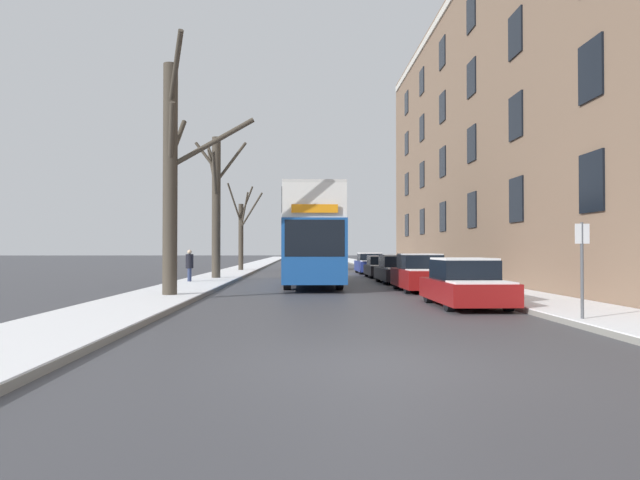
{
  "coord_description": "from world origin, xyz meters",
  "views": [
    {
      "loc": [
        -1.23,
        -8.25,
        1.67
      ],
      "look_at": [
        -0.53,
        13.2,
        2.04
      ],
      "focal_mm": 32.0,
      "sensor_mm": 36.0,
      "label": 1
    }
  ],
  "objects_px": {
    "parked_car_1": "(420,274)",
    "pedestrian_left_sidewalk": "(190,265)",
    "bare_tree_left_0": "(172,173)",
    "oncoming_van": "(300,254)",
    "parked_car_2": "(397,270)",
    "parked_car_4": "(370,264)",
    "bare_tree_left_2": "(242,231)",
    "parked_car_0": "(465,284)",
    "double_decker_bus": "(312,233)",
    "bare_tree_left_1": "(216,201)",
    "street_sign_post": "(582,266)",
    "parked_car_3": "(381,267)"
  },
  "relations": [
    {
      "from": "bare_tree_left_0",
      "to": "oncoming_van",
      "type": "xyz_separation_m",
      "value": [
        4.29,
        27.33,
        -2.91
      ]
    },
    {
      "from": "pedestrian_left_sidewalk",
      "to": "parked_car_1",
      "type": "bearing_deg",
      "value": 60.5
    },
    {
      "from": "oncoming_van",
      "to": "parked_car_0",
      "type": "bearing_deg",
      "value": -80.79
    },
    {
      "from": "double_decker_bus",
      "to": "oncoming_van",
      "type": "xyz_separation_m",
      "value": [
        -0.58,
        19.41,
        -1.12
      ]
    },
    {
      "from": "double_decker_bus",
      "to": "parked_car_0",
      "type": "bearing_deg",
      "value": -68.06
    },
    {
      "from": "oncoming_van",
      "to": "parked_car_1",
      "type": "bearing_deg",
      "value": -78.41
    },
    {
      "from": "bare_tree_left_2",
      "to": "parked_car_1",
      "type": "relative_size",
      "value": 1.54
    },
    {
      "from": "parked_car_3",
      "to": "pedestrian_left_sidewalk",
      "type": "distance_m",
      "value": 12.25
    },
    {
      "from": "bare_tree_left_1",
      "to": "parked_car_0",
      "type": "distance_m",
      "value": 17.66
    },
    {
      "from": "parked_car_1",
      "to": "pedestrian_left_sidewalk",
      "type": "bearing_deg",
      "value": 155.56
    },
    {
      "from": "parked_car_2",
      "to": "street_sign_post",
      "type": "height_order",
      "value": "street_sign_post"
    },
    {
      "from": "parked_car_1",
      "to": "oncoming_van",
      "type": "xyz_separation_m",
      "value": [
        -4.88,
        23.8,
        0.65
      ]
    },
    {
      "from": "parked_car_4",
      "to": "pedestrian_left_sidewalk",
      "type": "relative_size",
      "value": 2.73
    },
    {
      "from": "bare_tree_left_1",
      "to": "parked_car_3",
      "type": "bearing_deg",
      "value": 19.05
    },
    {
      "from": "parked_car_2",
      "to": "parked_car_4",
      "type": "bearing_deg",
      "value": 90.0
    },
    {
      "from": "parked_car_0",
      "to": "pedestrian_left_sidewalk",
      "type": "distance_m",
      "value": 14.92
    },
    {
      "from": "bare_tree_left_1",
      "to": "parked_car_4",
      "type": "relative_size",
      "value": 1.7
    },
    {
      "from": "bare_tree_left_0",
      "to": "parked_car_4",
      "type": "relative_size",
      "value": 1.86
    },
    {
      "from": "bare_tree_left_2",
      "to": "parked_car_0",
      "type": "height_order",
      "value": "bare_tree_left_2"
    },
    {
      "from": "bare_tree_left_2",
      "to": "double_decker_bus",
      "type": "bearing_deg",
      "value": -72.28
    },
    {
      "from": "bare_tree_left_2",
      "to": "parked_car_2",
      "type": "xyz_separation_m",
      "value": [
        9.29,
        -14.36,
        -2.43
      ]
    },
    {
      "from": "parked_car_1",
      "to": "bare_tree_left_2",
      "type": "bearing_deg",
      "value": 114.92
    },
    {
      "from": "double_decker_bus",
      "to": "parked_car_1",
      "type": "height_order",
      "value": "double_decker_bus"
    },
    {
      "from": "parked_car_2",
      "to": "bare_tree_left_0",
      "type": "bearing_deg",
      "value": -135.03
    },
    {
      "from": "parked_car_2",
      "to": "pedestrian_left_sidewalk",
      "type": "relative_size",
      "value": 2.68
    },
    {
      "from": "double_decker_bus",
      "to": "pedestrian_left_sidewalk",
      "type": "height_order",
      "value": "double_decker_bus"
    },
    {
      "from": "bare_tree_left_1",
      "to": "double_decker_bus",
      "type": "xyz_separation_m",
      "value": [
        5.13,
        -3.79,
        -1.84
      ]
    },
    {
      "from": "parked_car_0",
      "to": "parked_car_4",
      "type": "relative_size",
      "value": 0.92
    },
    {
      "from": "double_decker_bus",
      "to": "oncoming_van",
      "type": "distance_m",
      "value": 19.45
    },
    {
      "from": "parked_car_2",
      "to": "street_sign_post",
      "type": "xyz_separation_m",
      "value": [
        1.37,
        -16.2,
        0.67
      ]
    },
    {
      "from": "parked_car_0",
      "to": "parked_car_4",
      "type": "bearing_deg",
      "value": 90.0
    },
    {
      "from": "bare_tree_left_0",
      "to": "pedestrian_left_sidewalk",
      "type": "xyz_separation_m",
      "value": [
        -1.0,
        8.15,
        -3.34
      ]
    },
    {
      "from": "parked_car_4",
      "to": "pedestrian_left_sidewalk",
      "type": "xyz_separation_m",
      "value": [
        -10.17,
        -12.42,
        0.24
      ]
    },
    {
      "from": "parked_car_0",
      "to": "pedestrian_left_sidewalk",
      "type": "xyz_separation_m",
      "value": [
        -10.17,
        10.92,
        0.26
      ]
    },
    {
      "from": "bare_tree_left_2",
      "to": "parked_car_0",
      "type": "relative_size",
      "value": 1.56
    },
    {
      "from": "parked_car_3",
      "to": "parked_car_4",
      "type": "xyz_separation_m",
      "value": [
        0.0,
        5.6,
        0.07
      ]
    },
    {
      "from": "parked_car_0",
      "to": "oncoming_van",
      "type": "height_order",
      "value": "oncoming_van"
    },
    {
      "from": "oncoming_van",
      "to": "street_sign_post",
      "type": "height_order",
      "value": "oncoming_van"
    },
    {
      "from": "bare_tree_left_2",
      "to": "pedestrian_left_sidewalk",
      "type": "relative_size",
      "value": 3.92
    },
    {
      "from": "bare_tree_left_0",
      "to": "parked_car_4",
      "type": "xyz_separation_m",
      "value": [
        9.17,
        20.57,
        -3.58
      ]
    },
    {
      "from": "double_decker_bus",
      "to": "parked_car_2",
      "type": "distance_m",
      "value": 4.83
    },
    {
      "from": "parked_car_4",
      "to": "bare_tree_left_1",
      "type": "bearing_deg",
      "value": -136.8
    },
    {
      "from": "bare_tree_left_0",
      "to": "pedestrian_left_sidewalk",
      "type": "distance_m",
      "value": 8.86
    },
    {
      "from": "bare_tree_left_1",
      "to": "bare_tree_left_2",
      "type": "bearing_deg",
      "value": 89.3
    },
    {
      "from": "parked_car_2",
      "to": "pedestrian_left_sidewalk",
      "type": "xyz_separation_m",
      "value": [
        -10.17,
        -1.02,
        0.27
      ]
    },
    {
      "from": "parked_car_0",
      "to": "street_sign_post",
      "type": "distance_m",
      "value": 4.53
    },
    {
      "from": "bare_tree_left_2",
      "to": "street_sign_post",
      "type": "xyz_separation_m",
      "value": [
        10.66,
        -30.57,
        -1.76
      ]
    },
    {
      "from": "bare_tree_left_0",
      "to": "pedestrian_left_sidewalk",
      "type": "bearing_deg",
      "value": 97.0
    },
    {
      "from": "bare_tree_left_0",
      "to": "double_decker_bus",
      "type": "height_order",
      "value": "bare_tree_left_0"
    },
    {
      "from": "bare_tree_left_1",
      "to": "parked_car_2",
      "type": "distance_m",
      "value": 10.43
    }
  ]
}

